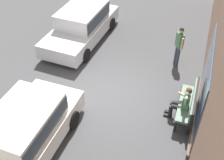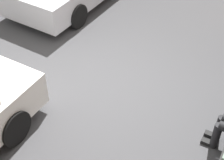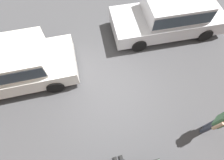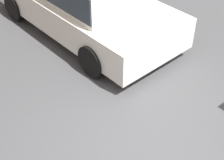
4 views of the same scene
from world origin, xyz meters
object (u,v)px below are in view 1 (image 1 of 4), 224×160
(bench, at_px, (189,103))
(person_on_phone, at_px, (182,102))
(pedestrian_standing, at_px, (179,44))
(parked_car_mid, at_px, (23,132))
(parked_car_near, at_px, (82,23))

(bench, xyz_separation_m, person_on_phone, (0.18, -0.22, 0.13))
(pedestrian_standing, bearing_deg, parked_car_mid, -31.58)
(bench, height_order, parked_car_mid, parked_car_mid)
(parked_car_mid, distance_m, pedestrian_standing, 6.75)
(person_on_phone, bearing_deg, bench, 128.29)
(person_on_phone, relative_size, parked_car_mid, 0.30)
(bench, distance_m, parked_car_near, 6.22)
(parked_car_near, bearing_deg, pedestrian_standing, 83.16)
(bench, relative_size, parked_car_mid, 0.41)
(parked_car_near, height_order, parked_car_mid, parked_car_near)
(person_on_phone, bearing_deg, pedestrian_standing, -168.49)
(bench, bearing_deg, parked_car_near, -121.94)
(parked_car_mid, bearing_deg, parked_car_near, -171.62)
(bench, height_order, parked_car_near, parked_car_near)
(person_on_phone, bearing_deg, parked_car_near, -124.45)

